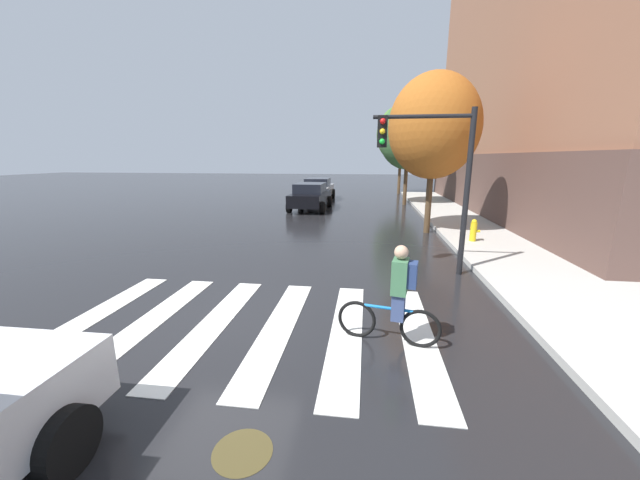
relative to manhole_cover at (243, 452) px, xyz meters
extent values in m
plane|color=black|center=(-1.36, 2.73, 0.00)|extent=(120.00, 120.00, 0.00)
cube|color=silver|center=(-4.01, 2.73, 0.00)|extent=(0.55, 4.19, 0.01)
cube|color=silver|center=(-2.77, 2.73, 0.00)|extent=(0.55, 4.19, 0.01)
cube|color=silver|center=(-1.54, 2.73, 0.00)|extent=(0.55, 4.19, 0.01)
cube|color=silver|center=(-0.30, 2.73, 0.00)|extent=(0.55, 4.19, 0.01)
cube|color=silver|center=(0.93, 2.73, 0.00)|extent=(0.55, 4.19, 0.01)
cube|color=silver|center=(2.17, 2.73, 0.00)|extent=(0.55, 4.19, 0.01)
cylinder|color=#473D1E|center=(0.00, 0.00, 0.00)|extent=(0.64, 0.64, 0.01)
cylinder|color=black|center=(-1.60, -0.44, 0.34)|extent=(0.24, 0.68, 0.68)
cube|color=black|center=(-2.07, 17.48, 0.67)|extent=(1.99, 4.57, 0.69)
cube|color=black|center=(-2.08, 17.33, 1.28)|extent=(1.70, 2.22, 0.54)
cylinder|color=black|center=(-2.96, 18.96, 0.33)|extent=(0.26, 0.67, 0.67)
cylinder|color=black|center=(-1.07, 18.88, 0.33)|extent=(0.26, 0.67, 0.67)
cylinder|color=black|center=(-3.07, 16.08, 0.33)|extent=(0.26, 0.67, 0.67)
cylinder|color=black|center=(-1.19, 16.00, 0.33)|extent=(0.26, 0.67, 0.67)
cube|color=#B7B7BC|center=(-2.29, 22.24, 0.68)|extent=(1.86, 4.57, 0.69)
cube|color=black|center=(-2.29, 22.09, 1.30)|extent=(1.65, 2.19, 0.54)
cylinder|color=black|center=(-3.23, 23.70, 0.33)|extent=(0.24, 0.68, 0.67)
cylinder|color=black|center=(-1.32, 23.69, 0.33)|extent=(0.24, 0.68, 0.67)
cylinder|color=black|center=(-3.25, 20.79, 0.33)|extent=(0.24, 0.68, 0.67)
cylinder|color=black|center=(-1.34, 20.77, 0.33)|extent=(0.24, 0.68, 0.67)
torus|color=black|center=(2.14, 2.38, 0.33)|extent=(0.66, 0.19, 0.66)
torus|color=black|center=(1.11, 2.60, 0.33)|extent=(0.66, 0.19, 0.66)
cylinder|color=#1972BF|center=(1.63, 2.49, 0.61)|extent=(0.88, 0.23, 0.05)
cylinder|color=#1972BF|center=(1.78, 2.46, 0.68)|extent=(0.04, 0.04, 0.45)
cube|color=#384772|center=(1.78, 2.46, 0.73)|extent=(0.25, 0.31, 0.56)
cube|color=#3F724C|center=(1.78, 2.46, 1.18)|extent=(0.31, 0.40, 0.56)
sphere|color=tan|center=(1.78, 2.46, 1.58)|extent=(0.22, 0.22, 0.22)
cube|color=navy|center=(1.96, 2.42, 1.23)|extent=(0.21, 0.31, 0.40)
cylinder|color=black|center=(3.72, 6.30, 2.10)|extent=(0.14, 0.14, 4.20)
cylinder|color=black|center=(2.52, 6.30, 4.00)|extent=(2.40, 0.10, 0.10)
cube|color=black|center=(1.56, 6.30, 3.65)|extent=(0.24, 0.20, 0.76)
sphere|color=red|center=(1.56, 6.19, 3.89)|extent=(0.14, 0.14, 0.14)
sphere|color=gold|center=(1.56, 6.19, 3.65)|extent=(0.14, 0.14, 0.14)
sphere|color=green|center=(1.56, 6.19, 3.41)|extent=(0.14, 0.14, 0.14)
cylinder|color=gold|center=(4.97, 9.64, 0.47)|extent=(0.22, 0.22, 0.65)
sphere|color=gold|center=(4.97, 9.64, 0.84)|extent=(0.18, 0.18, 0.18)
cylinder|color=gold|center=(5.13, 9.64, 0.50)|extent=(0.12, 0.09, 0.09)
cylinder|color=#4C3823|center=(3.71, 11.61, 1.39)|extent=(0.24, 0.24, 2.80)
ellipsoid|color=#A5591E|center=(3.71, 11.61, 4.18)|extent=(3.48, 3.48, 4.00)
cylinder|color=#4C3823|center=(3.68, 20.36, 1.45)|extent=(0.24, 0.24, 2.90)
ellipsoid|color=#386033|center=(3.68, 20.36, 4.34)|extent=(3.61, 3.61, 4.15)
cylinder|color=#4C3823|center=(3.92, 27.67, 1.63)|extent=(0.24, 0.24, 3.26)
ellipsoid|color=#47722D|center=(3.92, 27.67, 4.88)|extent=(4.06, 4.06, 4.67)
camera|label=1|loc=(1.22, -2.92, 3.02)|focal=19.56mm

